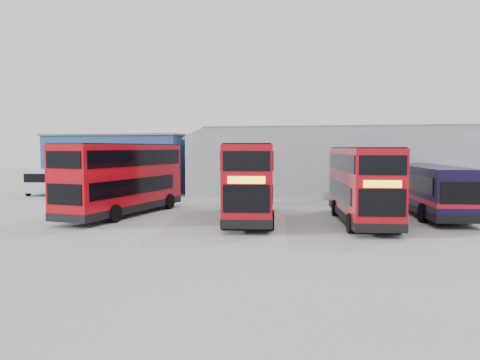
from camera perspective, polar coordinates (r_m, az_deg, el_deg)
ground_plane at (r=22.51m, az=-1.13°, el=-6.19°), size 120.00×120.00×0.00m
office_block at (r=43.93m, az=-13.70°, el=2.06°), size 12.30×8.32×5.12m
maintenance_shed at (r=41.71m, az=16.07°, el=1.95°), size 30.50×12.00×5.89m
double_decker_left at (r=28.18m, az=-14.05°, el=0.03°), size 3.80×10.14×4.20m
double_decker_centre at (r=25.79m, az=1.26°, el=-0.22°), size 3.85×10.12×4.19m
double_decker_right at (r=25.52m, az=14.61°, el=-0.61°), size 3.55×9.65×4.00m
single_decker_blue at (r=29.79m, az=21.96°, el=-1.18°), size 3.75×10.93×2.91m
panel_van at (r=43.15m, az=-22.36°, el=0.02°), size 2.87×5.23×2.17m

